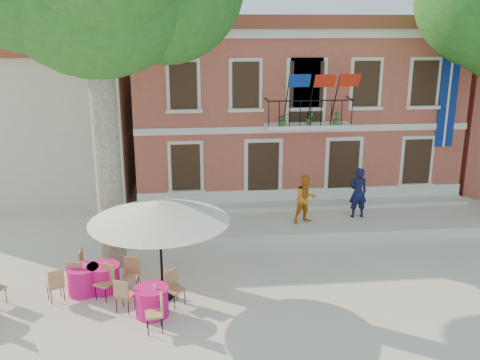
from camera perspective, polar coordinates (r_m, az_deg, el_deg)
The scene contains 10 objects.
ground at distance 15.83m, azimuth 4.12°, elevation -10.66°, with size 90.00×90.00×0.00m, color beige.
main_building at distance 24.54m, azimuth 4.94°, elevation 8.30°, with size 13.50×9.59×7.50m.
neighbor_west at distance 26.14m, azimuth -21.34°, elevation 6.49°, with size 9.40×9.40×6.40m.
terrace at distance 20.11m, azimuth 7.62°, elevation -4.28°, with size 14.00×3.40×0.30m, color silver.
patio_umbrella at distance 14.09m, azimuth -8.62°, elevation -3.37°, with size 3.70×3.70×2.75m.
pedestrian_navy at distance 20.01m, azimuth 12.47°, elevation -1.33°, with size 0.68×0.45×1.88m, color #111238.
pedestrian_orange at distance 19.18m, azimuth 7.03°, elevation -2.03°, with size 0.85×0.66×1.75m, color orange.
cafe_table_0 at distance 15.57m, azimuth -16.41°, elevation -10.07°, with size 1.87×1.66×0.95m.
cafe_table_1 at distance 14.08m, azimuth -9.39°, elevation -12.52°, with size 1.86×1.73×0.95m.
cafe_table_3 at distance 15.55m, azimuth -14.28°, elevation -9.96°, with size 1.95×0.90×0.95m.
Camera 1 is at (-2.54, -13.89, 7.16)m, focal length 40.00 mm.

